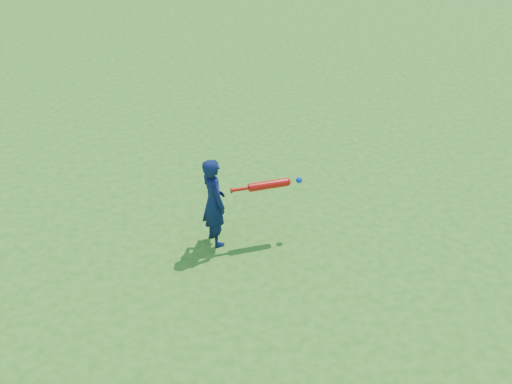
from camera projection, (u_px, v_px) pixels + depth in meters
ground at (283, 245)px, 6.71m from camera, size 80.00×80.00×0.00m
child at (214, 202)px, 6.48m from camera, size 0.40×0.47×1.11m
bat_swing at (271, 184)px, 6.51m from camera, size 0.85×0.21×0.10m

